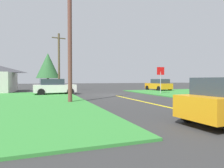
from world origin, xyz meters
The scene contains 9 objects.
ground_plane centered at (0.00, 0.00, 0.00)m, with size 120.00×120.00×0.00m, color #313131.
grass_verge_right centered at (9.74, -4.00, 0.04)m, with size 12.00×20.00×0.08m, color #348435.
lane_stripe_center centered at (0.00, -8.00, 0.01)m, with size 0.20×14.00×0.01m, color yellow.
stop_sign centered at (5.16, -0.67, 2.05)m, with size 0.81×0.17×2.87m.
parked_car_near_building centered at (-5.52, 2.46, 0.80)m, with size 4.27×2.27×1.62m.
car_on_crossroad centered at (8.67, 4.99, 0.80)m, with size 2.24×4.09×1.62m.
utility_pole_near centered at (-4.88, -5.15, 4.86)m, with size 1.80×0.31×9.45m.
utility_pole_mid centered at (-4.57, 8.50, 3.99)m, with size 1.79×0.42×7.70m.
oak_tree_left centered at (-5.77, 17.47, 3.98)m, with size 4.01×4.01×6.20m.
Camera 1 is at (-6.56, -18.09, 1.55)m, focal length 30.80 mm.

